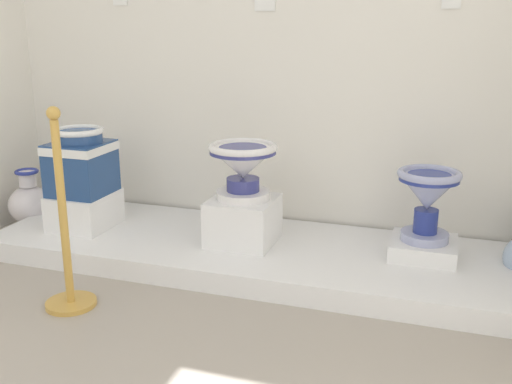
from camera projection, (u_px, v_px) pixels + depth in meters
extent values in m
cube|color=white|center=(242.00, 251.00, 3.47)|extent=(2.95, 0.94, 0.12)
cube|color=white|center=(85.00, 210.00, 3.68)|extent=(0.34, 0.38, 0.21)
cube|color=navy|center=(81.00, 168.00, 3.61)|extent=(0.33, 0.34, 0.32)
cube|color=white|center=(80.00, 148.00, 3.57)|extent=(0.34, 0.34, 0.05)
cylinder|color=navy|center=(79.00, 137.00, 3.55)|extent=(0.28, 0.28, 0.07)
torus|color=white|center=(78.00, 131.00, 3.54)|extent=(0.30, 0.30, 0.04)
cube|color=white|center=(243.00, 221.00, 3.41)|extent=(0.36, 0.37, 0.26)
cylinder|color=white|center=(243.00, 195.00, 3.37)|extent=(0.31, 0.31, 0.05)
cylinder|color=navy|center=(243.00, 184.00, 3.35)|extent=(0.19, 0.19, 0.07)
cone|color=white|center=(243.00, 163.00, 3.32)|extent=(0.38, 0.38, 0.18)
cylinder|color=navy|center=(243.00, 151.00, 3.30)|extent=(0.37, 0.37, 0.03)
torus|color=white|center=(243.00, 147.00, 3.29)|extent=(0.39, 0.39, 0.04)
cylinder|color=navy|center=(243.00, 148.00, 3.29)|extent=(0.27, 0.27, 0.01)
cube|color=white|center=(423.00, 248.00, 3.22)|extent=(0.35, 0.34, 0.09)
cylinder|color=#9EA5CD|center=(424.00, 236.00, 3.20)|extent=(0.25, 0.25, 0.05)
cylinder|color=navy|center=(426.00, 221.00, 3.18)|extent=(0.13, 0.13, 0.13)
cone|color=#9EA5CD|center=(428.00, 192.00, 3.13)|extent=(0.32, 0.32, 0.19)
cylinder|color=navy|center=(429.00, 178.00, 3.11)|extent=(0.31, 0.31, 0.03)
torus|color=#9EA5CD|center=(430.00, 174.00, 3.11)|extent=(0.33, 0.33, 0.04)
cylinder|color=navy|center=(429.00, 175.00, 3.11)|extent=(0.22, 0.22, 0.01)
cube|color=white|center=(265.00, 0.00, 3.53)|extent=(0.13, 0.01, 0.13)
cylinder|color=#293698|center=(32.00, 225.00, 4.05)|extent=(0.13, 0.13, 0.03)
ellipsoid|color=white|center=(30.00, 205.00, 4.01)|extent=(0.29, 0.29, 0.26)
cylinder|color=white|center=(27.00, 179.00, 3.96)|extent=(0.11, 0.11, 0.10)
torus|color=#293698|center=(27.00, 172.00, 3.94)|extent=(0.15, 0.15, 0.02)
cylinder|color=gold|center=(71.00, 303.00, 2.93)|extent=(0.25, 0.25, 0.02)
cylinder|color=gold|center=(63.00, 214.00, 2.81)|extent=(0.04, 0.04, 0.90)
sphere|color=gold|center=(53.00, 113.00, 2.67)|extent=(0.06, 0.06, 0.06)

